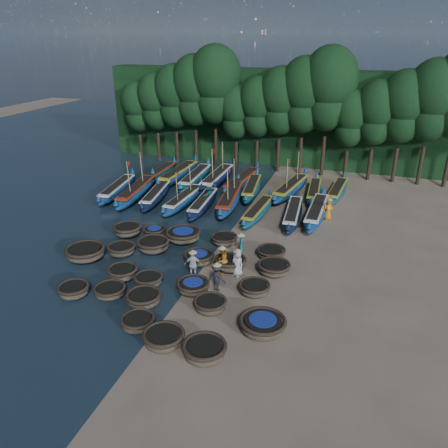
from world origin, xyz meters
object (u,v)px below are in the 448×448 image
(fisherman_2, at_px, (222,259))
(fisherman_6, at_px, (328,209))
(coracle_12, at_px, (148,280))
(long_boat_16, at_px, (314,191))
(long_boat_1, at_px, (136,191))
(long_boat_7, at_px, (293,214))
(coracle_11, at_px, (123,272))
(long_boat_17, at_px, (337,191))
(coracle_3, at_px, (164,338))
(long_boat_5, at_px, (230,199))
(long_boat_4, at_px, (203,203))
(coracle_9, at_px, (263,324))
(long_boat_2, at_px, (156,195))
(coracle_24, at_px, (271,252))
(coracle_18, at_px, (231,263))
(long_boat_8, at_px, (316,212))
(long_boat_12, at_px, (217,178))
(long_boat_3, at_px, (184,199))
(long_boat_15, at_px, (291,188))
(coracle_5, at_px, (74,290))
(coracle_16, at_px, (153,245))
(coracle_6, at_px, (110,291))
(long_boat_13, at_px, (242,181))
(coracle_19, at_px, (274,268))
(coracle_4, at_px, (204,350))
(long_boat_0, at_px, (117,189))
(long_boat_14, at_px, (252,188))
(fisherman_0, at_px, (237,262))
(coracle_2, at_px, (138,322))
(coracle_7, at_px, (144,298))
(coracle_21, at_px, (155,231))
(fisherman_3, at_px, (217,277))
(coracle_20, at_px, (127,230))
(fisherman_5, at_px, (209,194))
(long_boat_11, at_px, (195,177))
(coracle_13, at_px, (193,286))
(coracle_10, at_px, (85,252))
(long_boat_10, at_px, (179,174))
(coracle_15, at_px, (121,249))
(long_boat_6, at_px, (258,211))
(fisherman_4, at_px, (193,264))

(fisherman_2, relative_size, fisherman_6, 1.01)
(coracle_12, xyz_separation_m, long_boat_16, (7.08, 18.18, 0.11))
(long_boat_1, distance_m, long_boat_7, 14.09)
(coracle_11, height_order, long_boat_17, long_boat_17)
(coracle_3, xyz_separation_m, long_boat_5, (-2.57, 18.33, 0.16))
(coracle_3, xyz_separation_m, long_boat_4, (-4.45, 16.88, 0.07))
(coracle_9, height_order, long_boat_2, long_boat_2)
(coracle_12, height_order, long_boat_16, long_boat_16)
(long_boat_1, bearing_deg, coracle_24, -34.77)
(coracle_18, xyz_separation_m, long_boat_8, (3.98, 9.88, 0.10))
(coracle_3, distance_m, long_boat_16, 23.07)
(long_boat_12, bearing_deg, long_boat_3, -97.81)
(coracle_9, distance_m, long_boat_12, 23.01)
(long_boat_15, bearing_deg, coracle_5, -103.16)
(long_boat_1, relative_size, long_boat_17, 1.18)
(coracle_5, distance_m, coracle_16, 6.56)
(coracle_6, distance_m, long_boat_13, 20.47)
(coracle_19, xyz_separation_m, long_boat_13, (-6.35, 15.05, 0.18))
(coracle_4, xyz_separation_m, long_boat_0, (-15.15, 17.88, 0.09))
(long_boat_14, relative_size, fisherman_0, 4.02)
(coracle_11, xyz_separation_m, coracle_16, (0.12, 3.78, 0.05))
(coracle_9, bearing_deg, coracle_24, 99.51)
(coracle_2, height_order, long_boat_4, long_boat_4)
(coracle_19, xyz_separation_m, long_boat_0, (-16.50, 9.47, 0.13))
(coracle_7, xyz_separation_m, long_boat_2, (-6.55, 14.63, 0.10))
(coracle_3, height_order, long_boat_12, long_boat_12)
(long_boat_14, bearing_deg, coracle_11, -108.45)
(coracle_21, xyz_separation_m, fisherman_3, (6.70, -5.47, 0.52))
(fisherman_6, bearing_deg, long_boat_15, 95.86)
(coracle_2, relative_size, coracle_18, 0.85)
(coracle_6, bearing_deg, long_boat_5, 82.29)
(coracle_20, bearing_deg, coracle_19, -10.12)
(coracle_12, relative_size, long_boat_17, 0.23)
(long_boat_5, bearing_deg, fisherman_6, -10.62)
(coracle_18, xyz_separation_m, fisherman_5, (-5.11, 10.14, 0.44))
(long_boat_4, distance_m, fisherman_3, 12.69)
(coracle_3, xyz_separation_m, long_boat_12, (-5.46, 23.37, 0.18))
(long_boat_11, bearing_deg, fisherman_2, -65.76)
(coracle_13, height_order, long_boat_4, long_boat_4)
(coracle_10, xyz_separation_m, long_boat_10, (-1.02, 17.23, 0.12))
(coracle_9, xyz_separation_m, long_boat_12, (-9.60, 20.91, 0.17))
(coracle_15, bearing_deg, coracle_13, -23.71)
(long_boat_6, height_order, long_boat_12, long_boat_12)
(coracle_5, relative_size, long_boat_3, 0.24)
(coracle_5, distance_m, long_boat_7, 17.54)
(coracle_5, height_order, coracle_13, coracle_5)
(long_boat_8, height_order, fisherman_4, fisherman_4)
(long_boat_5, xyz_separation_m, long_boat_10, (-7.01, 5.12, 0.01))
(fisherman_4, bearing_deg, fisherman_6, -136.43)
(long_boat_10, bearing_deg, fisherman_0, -54.24)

